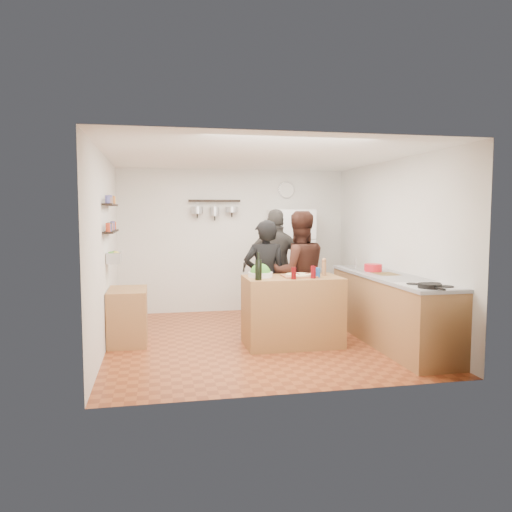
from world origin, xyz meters
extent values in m
plane|color=brown|center=(0.00, 0.00, 0.00)|extent=(4.20, 4.20, 0.00)
plane|color=white|center=(0.00, 0.00, 2.50)|extent=(4.20, 4.20, 0.00)
plane|color=silver|center=(0.00, 2.10, 1.25)|extent=(4.00, 0.00, 4.00)
plane|color=silver|center=(-2.00, 0.00, 1.25)|extent=(0.00, 4.20, 4.20)
plane|color=silver|center=(2.00, 0.00, 1.25)|extent=(0.00, 4.20, 4.20)
cube|color=brown|center=(0.39, -0.37, 0.46)|extent=(1.25, 0.72, 0.91)
cube|color=#9A5738|center=(0.47, -0.39, 0.92)|extent=(0.42, 0.34, 0.02)
cylinder|color=beige|center=(0.47, -0.39, 0.94)|extent=(0.34, 0.34, 0.02)
cylinder|color=white|center=(-0.03, -0.32, 0.94)|extent=(0.32, 0.32, 0.06)
cylinder|color=black|center=(-0.11, -0.59, 1.04)|extent=(0.08, 0.08, 0.26)
cylinder|color=#4F0609|center=(0.34, -0.61, 0.99)|extent=(0.06, 0.06, 0.15)
cylinder|color=#60080D|center=(0.61, -0.57, 0.99)|extent=(0.07, 0.07, 0.16)
cylinder|color=#91613C|center=(0.84, -0.32, 1.00)|extent=(0.06, 0.06, 0.19)
cylinder|color=#1B4B95|center=(0.69, -0.49, 0.97)|extent=(0.08, 0.08, 0.13)
imported|color=black|center=(0.14, 0.15, 0.82)|extent=(0.63, 0.44, 1.65)
imported|color=black|center=(0.63, 0.17, 0.89)|extent=(0.87, 0.68, 1.77)
imported|color=#2F2C2A|center=(0.45, 0.75, 0.90)|extent=(1.14, 0.76, 1.80)
cube|color=#9E7042|center=(1.70, -0.55, 0.45)|extent=(0.63, 2.63, 0.90)
cube|color=white|center=(1.70, -1.50, 0.91)|extent=(0.60, 0.62, 0.02)
cylinder|color=black|center=(1.60, -1.67, 0.94)|extent=(0.26, 0.26, 0.05)
cube|color=silver|center=(1.70, 0.30, 0.92)|extent=(0.50, 0.80, 0.03)
cube|color=olive|center=(1.70, -0.39, 0.91)|extent=(0.30, 0.40, 0.02)
cylinder|color=red|center=(1.65, -0.09, 0.97)|extent=(0.25, 0.25, 0.10)
cube|color=white|center=(0.95, 1.75, 0.90)|extent=(0.70, 0.68, 1.80)
cylinder|color=silver|center=(0.95, 2.08, 2.15)|extent=(0.30, 0.03, 0.30)
cube|color=black|center=(-1.93, 0.20, 1.50)|extent=(0.12, 1.00, 0.02)
cube|color=black|center=(-1.93, 0.20, 1.85)|extent=(0.12, 1.00, 0.02)
cube|color=silver|center=(-1.90, 0.20, 1.15)|extent=(0.18, 0.35, 0.14)
cube|color=#A57445|center=(-1.74, 0.17, 0.36)|extent=(0.50, 0.80, 0.73)
cube|color=black|center=(-0.35, 2.00, 1.95)|extent=(0.90, 0.04, 0.04)
camera|label=1|loc=(-1.35, -6.63, 1.75)|focal=35.00mm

